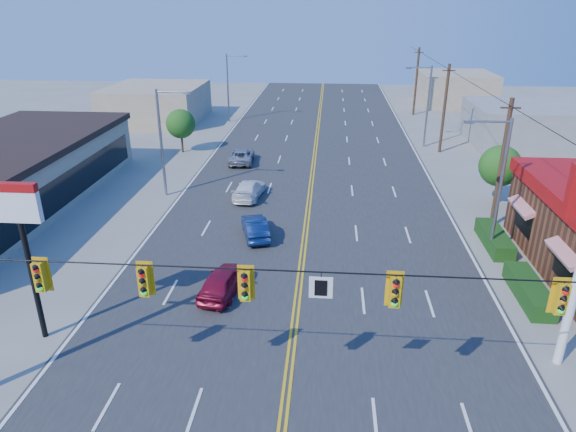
# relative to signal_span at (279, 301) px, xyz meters

# --- Properties ---
(ground) EXTENTS (160.00, 160.00, 0.00)m
(ground) POSITION_rel_signal_span_xyz_m (0.12, 0.00, -4.89)
(ground) COLOR gray
(ground) RESTS_ON ground
(road) EXTENTS (20.00, 120.00, 0.06)m
(road) POSITION_rel_signal_span_xyz_m (0.12, 20.00, -4.86)
(road) COLOR #2D2D30
(road) RESTS_ON ground
(signal_span) EXTENTS (24.32, 0.34, 9.00)m
(signal_span) POSITION_rel_signal_span_xyz_m (0.00, 0.00, 0.00)
(signal_span) COLOR #47301E
(signal_span) RESTS_ON ground
(pizza_hut_sign) EXTENTS (1.90, 0.30, 6.85)m
(pizza_hut_sign) POSITION_rel_signal_span_xyz_m (-10.88, 4.00, 0.30)
(pizza_hut_sign) COLOR black
(pizza_hut_sign) RESTS_ON ground
(streetlight_se) EXTENTS (2.55, 0.25, 8.00)m
(streetlight_se) POSITION_rel_signal_span_xyz_m (10.91, 14.00, -0.37)
(streetlight_se) COLOR gray
(streetlight_se) RESTS_ON ground
(streetlight_ne) EXTENTS (2.55, 0.25, 8.00)m
(streetlight_ne) POSITION_rel_signal_span_xyz_m (10.91, 38.00, -0.37)
(streetlight_ne) COLOR gray
(streetlight_ne) RESTS_ON ground
(streetlight_sw) EXTENTS (2.55, 0.25, 8.00)m
(streetlight_sw) POSITION_rel_signal_span_xyz_m (-10.67, 22.00, -0.37)
(streetlight_sw) COLOR gray
(streetlight_sw) RESTS_ON ground
(streetlight_nw) EXTENTS (2.55, 0.25, 8.00)m
(streetlight_nw) POSITION_rel_signal_span_xyz_m (-10.67, 48.00, -0.37)
(streetlight_nw) COLOR gray
(streetlight_nw) RESTS_ON ground
(utility_pole_near) EXTENTS (0.28, 0.28, 8.40)m
(utility_pole_near) POSITION_rel_signal_span_xyz_m (12.32, 18.00, -0.69)
(utility_pole_near) COLOR #47301E
(utility_pole_near) RESTS_ON ground
(utility_pole_mid) EXTENTS (0.28, 0.28, 8.40)m
(utility_pole_mid) POSITION_rel_signal_span_xyz_m (12.32, 36.00, -0.69)
(utility_pole_mid) COLOR #47301E
(utility_pole_mid) RESTS_ON ground
(utility_pole_far) EXTENTS (0.28, 0.28, 8.40)m
(utility_pole_far) POSITION_rel_signal_span_xyz_m (12.32, 54.00, -0.69)
(utility_pole_far) COLOR #47301E
(utility_pole_far) RESTS_ON ground
(tree_kfc_rear) EXTENTS (2.94, 2.94, 4.41)m
(tree_kfc_rear) POSITION_rel_signal_span_xyz_m (13.62, 22.00, -1.95)
(tree_kfc_rear) COLOR #47301E
(tree_kfc_rear) RESTS_ON ground
(tree_west) EXTENTS (2.80, 2.80, 4.20)m
(tree_west) POSITION_rel_signal_span_xyz_m (-12.88, 34.00, -2.09)
(tree_west) COLOR #47301E
(tree_west) RESTS_ON ground
(bld_east_mid) EXTENTS (12.00, 10.00, 4.00)m
(bld_east_mid) POSITION_rel_signal_span_xyz_m (22.12, 40.00, -2.89)
(bld_east_mid) COLOR gray
(bld_east_mid) RESTS_ON ground
(bld_west_far) EXTENTS (11.00, 12.00, 4.20)m
(bld_west_far) POSITION_rel_signal_span_xyz_m (-19.88, 48.00, -2.79)
(bld_west_far) COLOR tan
(bld_west_far) RESTS_ON ground
(bld_east_far) EXTENTS (10.00, 10.00, 4.40)m
(bld_east_far) POSITION_rel_signal_span_xyz_m (19.12, 62.00, -2.69)
(bld_east_far) COLOR tan
(bld_east_far) RESTS_ON ground
(car_magenta) EXTENTS (2.23, 4.22, 1.37)m
(car_magenta) POSITION_rel_signal_span_xyz_m (-3.66, 8.15, -4.20)
(car_magenta) COLOR maroon
(car_magenta) RESTS_ON ground
(car_blue) EXTENTS (2.38, 4.11, 1.28)m
(car_blue) POSITION_rel_signal_span_xyz_m (-3.00, 14.99, -4.24)
(car_blue) COLOR #0D204E
(car_blue) RESTS_ON ground
(car_white) EXTENTS (2.25, 4.63, 1.30)m
(car_white) POSITION_rel_signal_span_xyz_m (-4.42, 21.85, -4.24)
(car_white) COLOR white
(car_white) RESTS_ON ground
(car_silver) EXTENTS (2.37, 4.66, 1.26)m
(car_silver) POSITION_rel_signal_span_xyz_m (-6.47, 30.76, -4.25)
(car_silver) COLOR #A6A6AB
(car_silver) RESTS_ON ground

